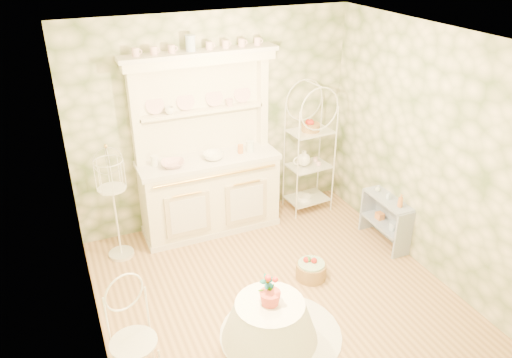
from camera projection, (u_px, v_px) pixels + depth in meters
name	position (u px, v px, depth m)	size (l,w,h in m)	color
floor	(274.00, 293.00, 5.41)	(3.60, 3.60, 0.00)	tan
ceiling	(280.00, 39.00, 4.19)	(3.60, 3.60, 0.00)	white
wall_left	(82.00, 221.00, 4.16)	(3.60, 3.60, 0.00)	beige
wall_right	(425.00, 152.00, 5.44)	(3.60, 3.60, 0.00)	beige
wall_back	(215.00, 122.00, 6.28)	(3.60, 3.60, 0.00)	beige
wall_front	(393.00, 295.00, 3.32)	(3.60, 3.60, 0.00)	beige
kitchen_dresser	(208.00, 148.00, 6.07)	(1.87, 0.61, 2.29)	white
bakers_rack	(309.00, 152.00, 6.67)	(0.53, 0.38, 1.71)	white
side_shelf	(386.00, 219.00, 6.15)	(0.28, 0.75, 0.64)	#8F9CB5
round_table	(270.00, 333.00, 4.34)	(0.71, 0.71, 0.78)	white
cafe_chair	(134.00, 347.00, 4.18)	(0.36, 0.36, 0.79)	white
birdcage_stand	(115.00, 207.00, 5.73)	(0.32, 0.32, 1.34)	white
floor_basket	(311.00, 268.00, 5.59)	(0.39, 0.39, 0.25)	#9E7744
lace_rug	(281.00, 334.00, 4.85)	(1.19, 1.19, 0.01)	white
bowl_floral	(173.00, 166.00, 5.90)	(0.28, 0.28, 0.07)	white
bowl_white	(214.00, 158.00, 6.09)	(0.26, 0.26, 0.08)	white
cup_left	(170.00, 112.00, 5.85)	(0.11, 0.11, 0.09)	white
cup_right	(229.00, 104.00, 6.11)	(0.10, 0.10, 0.09)	white
potted_geranium	(267.00, 289.00, 4.15)	(0.14, 0.10, 0.27)	#3F7238
bottle_amber	(400.00, 202.00, 5.81)	(0.06, 0.06, 0.17)	#CA7639
bottle_blue	(389.00, 196.00, 6.00)	(0.05, 0.05, 0.10)	#A8BFDC
bottle_glass	(378.00, 189.00, 6.17)	(0.06, 0.06, 0.08)	silver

